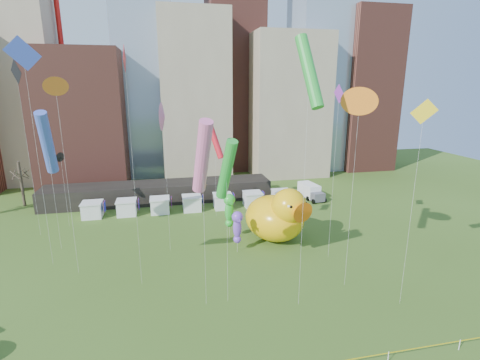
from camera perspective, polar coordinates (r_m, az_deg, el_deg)
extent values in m
cube|color=gray|center=(85.48, -31.55, 13.71)|extent=(14.00, 12.00, 42.00)
cube|color=brown|center=(76.83, -23.64, 8.74)|extent=(16.00, 14.00, 26.00)
cube|color=#8C9EB2|center=(83.54, -15.05, 19.81)|extent=(12.00, 12.00, 55.00)
cube|color=gray|center=(79.43, -7.26, 12.87)|extent=(14.00, 14.00, 34.00)
cube|color=brown|center=(88.00, -0.91, 24.26)|extent=(12.00, 12.00, 68.00)
cube|color=gray|center=(81.79, 7.30, 11.52)|extent=(16.00, 14.00, 30.00)
cube|color=#8C9EB2|center=(89.25, 12.97, 17.31)|extent=(14.00, 12.00, 48.00)
cube|color=brown|center=(92.01, 19.09, 13.06)|extent=(12.00, 12.00, 36.00)
cylinder|color=red|center=(91.33, 10.40, 26.25)|extent=(1.00, 1.00, 76.00)
cube|color=black|center=(63.61, -12.56, -1.87)|extent=(38.00, 6.00, 3.20)
cube|color=white|center=(59.05, -22.30, -4.45)|extent=(2.80, 2.80, 2.20)
cube|color=red|center=(58.59, -20.61, -3.91)|extent=(0.08, 1.40, 1.60)
cube|color=white|center=(58.33, -17.46, -4.24)|extent=(2.80, 2.80, 2.20)
cube|color=red|center=(58.02, -15.72, -3.69)|extent=(0.08, 1.40, 1.60)
cube|color=white|center=(58.03, -12.53, -4.00)|extent=(2.80, 2.80, 2.20)
cube|color=red|center=(57.87, -10.78, -3.44)|extent=(0.08, 1.40, 1.60)
cube|color=white|center=(58.16, -7.60, -3.73)|extent=(2.80, 2.80, 2.20)
cube|color=red|center=(58.16, -5.85, -3.16)|extent=(0.08, 1.40, 1.60)
cube|color=white|center=(58.72, -2.72, -3.43)|extent=(2.80, 2.80, 2.20)
cube|color=red|center=(58.87, -1.00, -2.86)|extent=(0.08, 1.40, 1.60)
cube|color=white|center=(59.69, 2.02, -3.12)|extent=(2.80, 2.80, 2.20)
cube|color=red|center=(59.99, 3.70, -2.55)|extent=(0.08, 1.40, 1.60)
cube|color=white|center=(61.05, 6.58, -2.80)|extent=(2.80, 2.80, 2.20)
cube|color=red|center=(61.49, 8.19, -2.24)|extent=(0.08, 1.40, 1.60)
cylinder|color=#382B21|center=(68.93, -31.25, -0.56)|extent=(0.44, 0.44, 7.50)
cylinder|color=white|center=(30.75, 22.37, -24.46)|extent=(0.06, 0.06, 0.90)
cylinder|color=white|center=(34.08, 31.36, -21.36)|extent=(0.06, 0.06, 0.90)
ellipsoid|color=yellow|center=(46.72, 5.44, -6.00)|extent=(9.73, 10.34, 5.77)
ellipsoid|color=yellow|center=(49.04, 2.95, -5.13)|extent=(2.35, 2.14, 2.34)
sphere|color=yellow|center=(44.17, 7.74, -4.11)|extent=(5.73, 5.73, 4.34)
cone|color=orange|center=(43.00, 9.44, -4.92)|extent=(2.97, 2.76, 2.38)
sphere|color=white|center=(42.39, 7.72, -4.10)|extent=(0.78, 0.78, 0.78)
sphere|color=white|center=(44.01, 9.96, -3.48)|extent=(0.78, 0.78, 0.78)
sphere|color=black|center=(42.14, 8.06, -4.23)|extent=(0.39, 0.39, 0.39)
sphere|color=black|center=(43.77, 10.31, -3.60)|extent=(0.39, 0.39, 0.39)
ellipsoid|color=white|center=(49.50, 5.36, -6.97)|extent=(3.65, 3.93, 2.25)
ellipsoid|color=white|center=(50.43, 4.49, -6.61)|extent=(0.90, 0.80, 0.91)
sphere|color=white|center=(48.44, 6.11, -6.34)|extent=(2.17, 2.17, 1.69)
cone|color=orange|center=(47.94, 6.65, -6.66)|extent=(1.13, 1.03, 0.93)
sphere|color=white|center=(47.75, 6.03, -6.37)|extent=(0.30, 0.30, 0.30)
sphere|color=white|center=(48.30, 6.90, -6.14)|extent=(0.30, 0.30, 0.30)
sphere|color=black|center=(47.64, 6.14, -6.42)|extent=(0.15, 0.15, 0.15)
sphere|color=black|center=(48.19, 7.01, -6.19)|extent=(0.15, 0.15, 0.15)
cylinder|color=silver|center=(46.90, -1.70, -7.11)|extent=(0.03, 0.03, 3.85)
ellipsoid|color=green|center=(46.22, -1.72, -4.90)|extent=(1.15, 0.95, 2.91)
sphere|color=green|center=(45.58, -1.70, -3.11)|extent=(1.50, 1.50, 1.49)
cone|color=green|center=(44.98, -1.54, -3.45)|extent=(0.53, 0.93, 0.52)
sphere|color=green|center=(46.85, -1.71, -6.80)|extent=(1.04, 1.04, 1.04)
cylinder|color=silver|center=(43.49, -0.43, -9.44)|extent=(0.03, 0.03, 3.11)
ellipsoid|color=#7B45D0|center=(42.88, -0.44, -7.54)|extent=(1.07, 0.90, 2.61)
sphere|color=#7B45D0|center=(42.23, -0.40, -5.86)|extent=(1.41, 1.41, 1.33)
cone|color=#7B45D0|center=(41.71, -0.23, -6.23)|extent=(0.51, 0.86, 0.47)
sphere|color=#7B45D0|center=(43.51, -0.45, -9.35)|extent=(0.93, 0.93, 0.93)
cube|color=white|center=(65.22, 10.85, -1.55)|extent=(2.76, 4.79, 2.27)
cube|color=#595960|center=(62.98, 12.16, -2.63)|extent=(2.28, 1.89, 1.45)
cylinder|color=black|center=(63.61, 10.66, -2.90)|extent=(0.33, 0.84, 0.82)
cylinder|color=black|center=(64.75, 12.40, -2.67)|extent=(0.33, 0.84, 0.82)
cylinder|color=black|center=(66.16, 9.32, -2.15)|extent=(0.33, 0.84, 0.82)
cylinder|color=black|center=(67.26, 11.02, -1.95)|extent=(0.33, 0.84, 0.82)
cylinder|color=silver|center=(35.05, -16.42, -0.03)|extent=(0.02, 0.02, 21.58)
cube|color=red|center=(34.07, -17.78, 17.81)|extent=(0.06, 2.29, 2.29)
cylinder|color=silver|center=(42.51, -11.46, -1.05)|extent=(0.02, 0.02, 16.05)
cone|color=pink|center=(41.11, -12.03, 9.78)|extent=(0.76, 3.11, 3.09)
cylinder|color=silver|center=(52.75, -30.36, 2.98)|extent=(0.02, 0.02, 20.93)
cube|color=black|center=(52.03, -31.88, 14.32)|extent=(1.88, 2.26, 2.91)
cylinder|color=silver|center=(32.33, -2.03, -9.21)|extent=(0.02, 0.02, 12.48)
cylinder|color=green|center=(30.35, -2.14, 1.63)|extent=(1.74, 3.42, 5.60)
cylinder|color=silver|center=(34.25, 25.41, -4.94)|extent=(0.02, 0.02, 17.33)
cube|color=yellow|center=(32.61, 27.09, 9.60)|extent=(1.61, 1.28, 2.03)
cylinder|color=silver|center=(42.92, -29.17, 1.84)|extent=(0.02, 0.02, 22.35)
cube|color=blue|center=(42.25, -31.12, 16.77)|extent=(2.98, 1.38, 3.26)
cylinder|color=silver|center=(39.92, -25.56, -0.84)|extent=(0.02, 0.02, 19.28)
cone|color=orange|center=(38.73, -27.16, 13.04)|extent=(1.37, 1.40, 1.74)
cylinder|color=silver|center=(41.11, 14.52, 0.01)|extent=(0.02, 0.02, 18.51)
cube|color=purple|center=(39.87, 15.39, 12.99)|extent=(0.21, 1.98, 1.98)
cylinder|color=silver|center=(54.00, -3.85, 0.14)|extent=(0.02, 0.02, 11.61)
cylinder|color=red|center=(52.84, -3.96, 6.24)|extent=(2.64, 3.01, 5.30)
cylinder|color=silver|center=(31.76, -5.65, -8.60)|extent=(0.02, 0.02, 13.63)
cylinder|color=pink|center=(29.75, -5.97, 3.56)|extent=(1.75, 4.02, 6.63)
cylinder|color=silver|center=(55.73, -25.91, -1.76)|extent=(0.02, 0.02, 9.96)
cone|color=black|center=(54.66, -26.49, 3.26)|extent=(0.55, 1.26, 1.28)
cylinder|color=silver|center=(30.90, 9.99, -2.75)|extent=(0.02, 0.02, 20.38)
cylinder|color=green|center=(29.54, 10.89, 16.47)|extent=(1.87, 3.53, 5.77)
cylinder|color=silver|center=(47.86, -27.26, -2.53)|extent=(0.02, 0.02, 13.03)
cylinder|color=blue|center=(46.54, -28.19, 5.16)|extent=(1.84, 4.60, 7.62)
cylinder|color=silver|center=(35.53, 17.21, -2.90)|extent=(0.02, 0.02, 18.01)
cone|color=orange|center=(34.02, 18.37, 11.73)|extent=(1.51, 2.26, 2.45)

